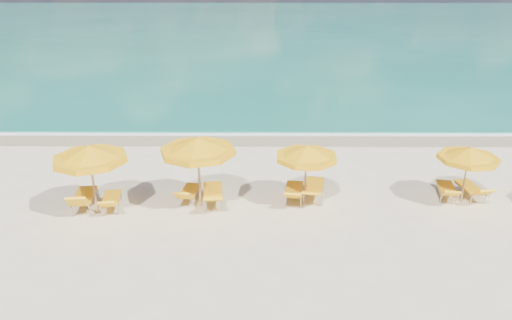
{
  "coord_description": "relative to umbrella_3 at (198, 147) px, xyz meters",
  "views": [
    {
      "loc": [
        0.09,
        -15.24,
        7.91
      ],
      "look_at": [
        0.0,
        1.5,
        1.2
      ],
      "focal_mm": 35.0,
      "sensor_mm": 36.0,
      "label": 1
    }
  ],
  "objects": [
    {
      "name": "lounger_3_right",
      "position": [
        0.42,
        0.23,
        -1.95
      ],
      "size": [
        0.86,
        2.11,
        0.81
      ],
      "rotation": [
        0.0,
        0.0,
        0.1
      ],
      "color": "#A5A8AD",
      "rests_on": "ground"
    },
    {
      "name": "lounger_4_left",
      "position": [
        3.27,
        0.49,
        -1.98
      ],
      "size": [
        0.82,
        1.88,
        0.79
      ],
      "rotation": [
        0.0,
        0.0,
        -0.12
      ],
      "color": "#A5A8AD",
      "rests_on": "ground"
    },
    {
      "name": "foam_line",
      "position": [
        1.92,
        8.0,
        -2.2
      ],
      "size": [
        120.0,
        1.2,
        0.03
      ],
      "primitive_type": "cube",
      "color": "white",
      "rests_on": "ground"
    },
    {
      "name": "umbrella_2",
      "position": [
        -3.44,
        -0.5,
        -0.09
      ],
      "size": [
        2.51,
        2.51,
        2.47
      ],
      "rotation": [
        0.0,
        0.0,
        -0.03
      ],
      "color": "tan",
      "rests_on": "ground"
    },
    {
      "name": "whitecap_far",
      "position": [
        9.92,
        23.8,
        -2.2
      ],
      "size": [
        18.0,
        0.3,
        0.05
      ],
      "primitive_type": "cube",
      "color": "white",
      "rests_on": "ground"
    },
    {
      "name": "lounger_3_left",
      "position": [
        -0.43,
        0.4,
        -1.99
      ],
      "size": [
        0.79,
        1.73,
        0.79
      ],
      "rotation": [
        0.0,
        0.0,
        -0.14
      ],
      "color": "#A5A8AD",
      "rests_on": "ground"
    },
    {
      "name": "lounger_2_left",
      "position": [
        -3.96,
        -0.16,
        -1.95
      ],
      "size": [
        0.9,
        2.01,
        0.95
      ],
      "rotation": [
        0.0,
        0.0,
        0.13
      ],
      "color": "#A5A8AD",
      "rests_on": "ground"
    },
    {
      "name": "wet_sand_band",
      "position": [
        1.92,
        7.2,
        -2.2
      ],
      "size": [
        120.0,
        2.6,
        0.01
      ],
      "primitive_type": "cube",
      "color": "tan",
      "rests_on": "ground"
    },
    {
      "name": "lounger_5_right",
      "position": [
        9.59,
        0.72,
        -1.98
      ],
      "size": [
        0.8,
        1.82,
        0.79
      ],
      "rotation": [
        0.0,
        0.0,
        0.13
      ],
      "color": "#A5A8AD",
      "rests_on": "ground"
    },
    {
      "name": "umbrella_3",
      "position": [
        0.0,
        0.0,
        0.0
      ],
      "size": [
        2.74,
        2.74,
        2.58
      ],
      "rotation": [
        0.0,
        0.0,
        -0.08
      ],
      "color": "tan",
      "rests_on": "ground"
    },
    {
      "name": "lounger_5_left",
      "position": [
        8.73,
        0.71,
        -1.99
      ],
      "size": [
        0.85,
        1.78,
        0.73
      ],
      "rotation": [
        0.0,
        0.0,
        -0.18
      ],
      "color": "#A5A8AD",
      "rests_on": "ground"
    },
    {
      "name": "ocean",
      "position": [
        1.92,
        47.8,
        -2.2
      ],
      "size": [
        120.0,
        80.0,
        0.3
      ],
      "primitive_type": "cube",
      "color": "#126853",
      "rests_on": "ground"
    },
    {
      "name": "whitecap_near",
      "position": [
        -4.08,
        16.8,
        -2.2
      ],
      "size": [
        14.0,
        0.36,
        0.05
      ],
      "primitive_type": "cube",
      "color": "white",
      "rests_on": "ground"
    },
    {
      "name": "umbrella_4",
      "position": [
        3.63,
        0.28,
        -0.34
      ],
      "size": [
        2.75,
        2.75,
        2.18
      ],
      "rotation": [
        0.0,
        0.0,
        0.34
      ],
      "color": "tan",
      "rests_on": "ground"
    },
    {
      "name": "lounger_2_right",
      "position": [
        -3.02,
        -0.2,
        -1.99
      ],
      "size": [
        0.81,
        1.75,
        0.76
      ],
      "rotation": [
        0.0,
        0.0,
        0.15
      ],
      "color": "#A5A8AD",
      "rests_on": "ground"
    },
    {
      "name": "ground_plane",
      "position": [
        1.92,
        -0.2,
        -2.2
      ],
      "size": [
        120.0,
        120.0,
        0.0
      ],
      "primitive_type": "plane",
      "color": "beige"
    },
    {
      "name": "umbrella_5",
      "position": [
        9.16,
        0.38,
        -0.42
      ],
      "size": [
        2.56,
        2.56,
        2.09
      ],
      "rotation": [
        0.0,
        0.0,
        -0.29
      ],
      "color": "tan",
      "rests_on": "ground"
    },
    {
      "name": "lounger_4_right",
      "position": [
        3.99,
        0.71,
        -1.96
      ],
      "size": [
        1.03,
        2.13,
        0.78
      ],
      "rotation": [
        0.0,
        0.0,
        -0.19
      ],
      "color": "#A5A8AD",
      "rests_on": "ground"
    }
  ]
}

